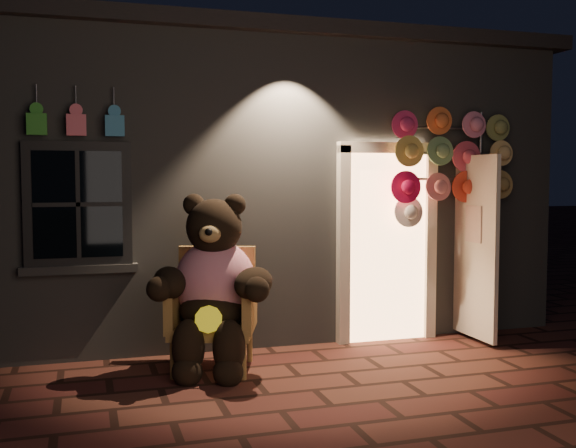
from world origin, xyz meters
name	(u,v)px	position (x,y,z in m)	size (l,w,h in m)	color
ground	(314,390)	(0.00, 0.00, 0.00)	(60.00, 60.00, 0.00)	#512A1F
shop_building	(221,182)	(0.00, 3.99, 1.74)	(7.30, 5.95, 3.51)	slate
wicker_armchair	(214,308)	(-0.68, 0.93, 0.57)	(0.95, 0.91, 1.14)	#A67E40
teddy_bear	(214,286)	(-0.71, 0.79, 0.81)	(1.16, 1.08, 1.68)	#C41440
hat_rack	(452,160)	(2.04, 1.28, 2.00)	(1.45, 0.22, 2.56)	#59595E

